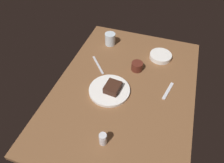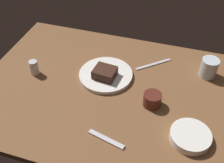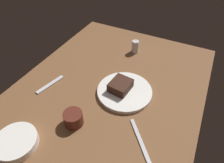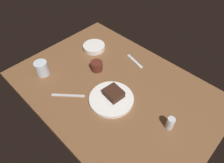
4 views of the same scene
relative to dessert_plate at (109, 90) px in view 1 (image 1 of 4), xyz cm
name	(u,v)px [view 1 (image 1 of 4)]	position (x,y,z in cm)	size (l,w,h in cm)	color
dining_table	(124,89)	(-5.44, 7.96, -2.41)	(120.00, 84.00, 3.00)	brown
dessert_plate	(109,90)	(0.00, 0.00, 0.00)	(24.95, 24.95, 1.83)	white
chocolate_cake_slice	(113,87)	(-0.21, 2.02, 3.02)	(9.74, 8.49, 4.22)	#381E14
salt_shaker	(104,139)	(32.56, 8.32, 2.63)	(4.02, 4.02, 7.19)	silver
water_glass	(110,39)	(-45.17, -14.95, 3.59)	(7.87, 7.87, 9.01)	silver
side_bowl	(161,56)	(-40.95, 24.19, 0.68)	(15.29, 15.29, 3.20)	white
coffee_cup	(137,66)	(-23.96, 11.14, 2.01)	(7.55, 7.55, 5.84)	#562319
dessert_spoon	(168,91)	(-11.29, 33.81, -0.56)	(15.00, 1.80, 0.70)	silver
butter_knife	(98,65)	(-19.67, -15.07, -0.66)	(19.00, 1.40, 0.50)	silver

